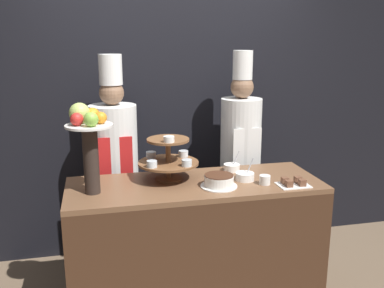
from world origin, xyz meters
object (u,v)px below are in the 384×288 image
cake_square_tray (293,183)px  chef_left (115,158)px  serving_bowl_near (245,176)px  tiered_stand (168,158)px  cup_white (265,180)px  serving_bowl_far (232,167)px  fruit_pedestal (88,135)px  chef_center_left (240,149)px  cake_round (219,181)px

cake_square_tray → chef_left: size_ratio=0.12×
cake_square_tray → serving_bowl_near: serving_bowl_near is taller
tiered_stand → cup_white: (0.62, -0.24, -0.13)m
cake_square_tray → serving_bowl_far: 0.51m
tiered_stand → chef_left: bearing=123.6°
fruit_pedestal → chef_center_left: chef_center_left is taller
chef_center_left → cup_white: bearing=-96.6°
fruit_pedestal → cup_white: size_ratio=7.76×
cake_round → serving_bowl_far: (0.19, 0.32, -0.01)m
cake_round → tiered_stand: bearing=144.7°
tiered_stand → fruit_pedestal: fruit_pedestal is taller
cake_round → fruit_pedestal: bearing=174.7°
cake_square_tray → serving_bowl_far: serving_bowl_far is taller
cup_white → chef_center_left: bearing=83.4°
cake_square_tray → serving_bowl_near: 0.33m
cake_square_tray → tiered_stand: bearing=159.2°
fruit_pedestal → serving_bowl_near: 1.10m
fruit_pedestal → serving_bowl_near: (1.05, 0.01, -0.35)m
serving_bowl_far → cake_square_tray: bearing=-53.3°
cake_round → cake_square_tray: (0.50, -0.09, -0.02)m
tiered_stand → chef_center_left: (0.71, 0.52, -0.11)m
tiered_stand → serving_bowl_near: (0.52, -0.13, -0.13)m
tiered_stand → fruit_pedestal: (-0.53, -0.14, 0.22)m
serving_bowl_near → cake_round: bearing=-157.4°
serving_bowl_far → chef_left: bearing=153.6°
cup_white → serving_bowl_far: (-0.13, 0.34, -0.00)m
cake_round → chef_center_left: size_ratio=0.14×
fruit_pedestal → cup_white: 1.21m
fruit_pedestal → cake_round: fruit_pedestal is taller
chef_left → chef_center_left: (1.06, 0.00, 0.02)m
cup_white → cake_round: bearing=176.1°
cup_white → serving_bowl_near: serving_bowl_near is taller
tiered_stand → cake_round: 0.39m
serving_bowl_far → chef_left: 0.94m
cake_round → cup_white: (0.32, -0.02, -0.01)m
cake_round → cake_square_tray: 0.51m
cup_white → chef_left: size_ratio=0.04×
cake_round → chef_center_left: bearing=61.1°
fruit_pedestal → cake_round: 0.90m
chef_left → fruit_pedestal: bearing=-105.3°
fruit_pedestal → cake_square_tray: (1.33, -0.17, -0.36)m
tiered_stand → cup_white: tiered_stand is taller
serving_bowl_near → serving_bowl_far: bearing=95.4°
cake_round → serving_bowl_near: bearing=22.6°
serving_bowl_far → chef_center_left: (0.21, 0.42, 0.03)m
serving_bowl_far → chef_left: (-0.84, 0.42, 0.01)m
cup_white → chef_center_left: (0.09, 0.76, 0.02)m
fruit_pedestal → chef_center_left: 1.44m
serving_bowl_near → cup_white: bearing=-46.9°
cake_square_tray → fruit_pedestal: bearing=172.9°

